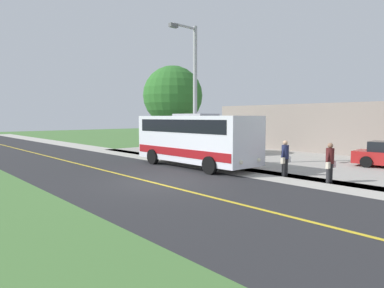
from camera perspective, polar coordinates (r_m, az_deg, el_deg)
ground_plane at (r=14.36m, az=-6.36°, el=-6.70°), size 120.00×120.00×0.00m
road_surface at (r=14.36m, az=-6.36°, el=-6.68°), size 8.00×100.00×0.01m
sidewalk at (r=17.86m, az=7.34°, el=-4.47°), size 2.40×100.00×0.01m
parking_lot_surface at (r=22.46m, az=25.41°, el=-3.01°), size 14.00×36.00×0.01m
road_centre_line at (r=14.36m, az=-6.36°, el=-6.66°), size 0.16×100.00×0.00m
shuttle_bus_front at (r=18.86m, az=0.61°, el=1.10°), size 2.77×7.87×3.01m
pedestrian_with_bags at (r=15.45m, az=22.57°, el=-2.76°), size 0.72×0.34×1.72m
pedestrian_waiting at (r=16.45m, az=15.68°, el=-2.15°), size 0.72×0.34×1.71m
street_light_pole at (r=19.49m, az=0.26°, el=9.34°), size 1.97×0.24×8.01m
tree_curbside at (r=24.94m, az=-3.32°, el=8.25°), size 4.40×4.40×6.60m
commercial_building at (r=31.68m, az=27.15°, el=2.55°), size 10.00×23.02×3.89m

